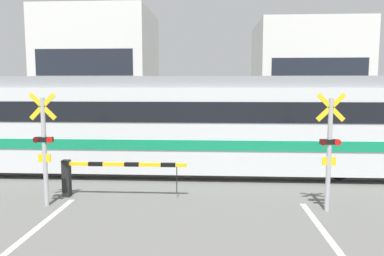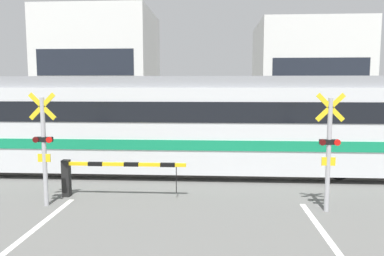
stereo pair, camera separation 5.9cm
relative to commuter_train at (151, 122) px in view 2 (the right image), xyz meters
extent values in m
cube|color=gray|center=(1.44, -0.72, -1.73)|extent=(50.00, 0.10, 0.08)
cube|color=gray|center=(1.44, 0.72, -1.73)|extent=(50.00, 0.10, 0.08)
cube|color=silver|center=(0.00, 0.00, -0.18)|extent=(19.96, 2.75, 2.72)
cube|color=gray|center=(0.00, 0.00, 1.36)|extent=(19.76, 2.42, 0.36)
cube|color=#148C59|center=(0.00, 0.00, -0.59)|extent=(19.98, 2.81, 0.32)
cube|color=black|center=(0.00, 0.00, 0.43)|extent=(19.16, 2.79, 0.64)
cylinder|color=black|center=(6.19, -0.72, -1.39)|extent=(0.76, 0.12, 0.76)
cylinder|color=black|center=(6.19, 0.72, -1.39)|extent=(0.76, 0.12, 0.76)
cube|color=black|center=(-1.83, -3.03, -1.27)|extent=(0.20, 0.20, 1.01)
cube|color=yellow|center=(-0.19, -3.03, -0.86)|extent=(3.27, 0.09, 0.09)
cube|color=black|center=(-1.01, -3.03, -0.86)|extent=(0.39, 0.10, 0.10)
cube|color=black|center=(-0.03, -3.03, -0.86)|extent=(0.39, 0.10, 0.10)
cube|color=black|center=(0.95, -3.03, -0.86)|extent=(0.39, 0.10, 0.10)
cylinder|color=black|center=(1.18, -3.03, -1.27)|extent=(0.02, 0.02, 0.73)
cube|color=black|center=(4.70, 2.59, -1.27)|extent=(0.20, 0.20, 1.01)
cube|color=yellow|center=(3.06, 2.59, -0.86)|extent=(3.27, 0.09, 0.09)
cube|color=black|center=(3.88, 2.59, -0.86)|extent=(0.39, 0.10, 0.10)
cube|color=black|center=(2.90, 2.59, -0.86)|extent=(0.39, 0.10, 0.10)
cube|color=black|center=(1.92, 2.59, -0.86)|extent=(0.39, 0.10, 0.10)
cylinder|color=black|center=(1.69, 2.59, -1.27)|extent=(0.02, 0.02, 0.73)
cylinder|color=#B2B2B7|center=(-2.03, -3.84, -0.41)|extent=(0.11, 0.11, 2.73)
cube|color=yellow|center=(-2.03, -3.84, 0.74)|extent=(0.68, 0.04, 0.68)
cube|color=yellow|center=(-2.03, -3.84, 0.74)|extent=(0.68, 0.04, 0.68)
cube|color=black|center=(-2.03, -3.84, -0.08)|extent=(0.44, 0.12, 0.12)
cylinder|color=#4C0C0C|center=(-2.20, -3.92, -0.08)|extent=(0.15, 0.03, 0.15)
cylinder|color=red|center=(-1.86, -3.92, -0.08)|extent=(0.15, 0.03, 0.15)
cube|color=yellow|center=(-2.03, -3.86, -0.54)|extent=(0.32, 0.03, 0.20)
cylinder|color=#B2B2B7|center=(4.90, -3.84, -0.41)|extent=(0.11, 0.11, 2.73)
cube|color=yellow|center=(4.90, -3.84, 0.74)|extent=(0.68, 0.04, 0.68)
cube|color=yellow|center=(4.90, -3.84, 0.74)|extent=(0.68, 0.04, 0.68)
cube|color=black|center=(4.90, -3.84, -0.08)|extent=(0.44, 0.12, 0.12)
cylinder|color=#4C0C0C|center=(4.73, -3.92, -0.08)|extent=(0.15, 0.03, 0.15)
cylinder|color=red|center=(5.07, -3.92, -0.08)|extent=(0.15, 0.03, 0.15)
cube|color=yellow|center=(4.90, -3.86, -0.54)|extent=(0.32, 0.03, 0.20)
cylinder|color=#33384C|center=(1.39, 5.30, -1.36)|extent=(0.13, 0.13, 0.83)
cylinder|color=#33384C|center=(1.53, 5.30, -1.36)|extent=(0.13, 0.13, 0.83)
cube|color=navy|center=(1.46, 5.30, -0.62)|extent=(0.38, 0.22, 0.65)
sphere|color=tan|center=(1.46, 5.30, -0.17)|extent=(0.22, 0.22, 0.22)
cube|color=white|center=(-5.80, 13.40, 2.27)|extent=(7.24, 6.80, 8.08)
cube|color=#1E232D|center=(-5.80, 9.99, 2.67)|extent=(6.08, 0.03, 1.62)
cube|color=white|center=(8.42, 13.40, 1.81)|extent=(6.73, 6.80, 7.16)
cube|color=#1E232D|center=(8.42, 9.99, 2.17)|extent=(5.65, 0.03, 1.43)
camera|label=1|loc=(2.15, -12.76, 1.24)|focal=35.00mm
camera|label=2|loc=(2.21, -12.76, 1.24)|focal=35.00mm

